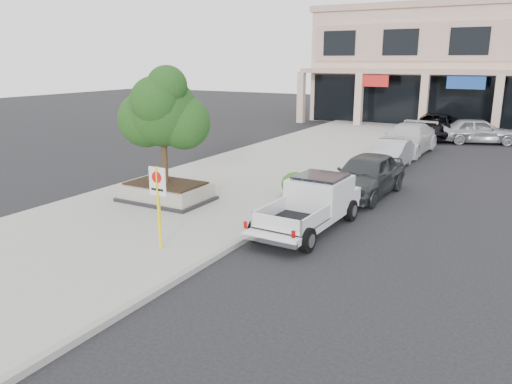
% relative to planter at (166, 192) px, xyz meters
% --- Properties ---
extents(ground, '(120.00, 120.00, 0.00)m').
position_rel_planter_xyz_m(ground, '(6.07, -2.03, -0.48)').
color(ground, black).
rests_on(ground, ground).
extents(sidewalk, '(8.00, 52.00, 0.15)m').
position_rel_planter_xyz_m(sidewalk, '(0.57, 3.97, -0.40)').
color(sidewalk, gray).
rests_on(sidewalk, ground).
extents(curb, '(0.20, 52.00, 0.15)m').
position_rel_planter_xyz_m(curb, '(4.52, 3.97, -0.40)').
color(curb, gray).
rests_on(curb, ground).
extents(planter, '(3.20, 2.20, 0.68)m').
position_rel_planter_xyz_m(planter, '(0.00, 0.00, 0.00)').
color(planter, black).
rests_on(planter, sidewalk).
extents(planter_tree, '(2.90, 2.55, 4.00)m').
position_rel_planter_xyz_m(planter_tree, '(0.13, 0.15, 2.94)').
color(planter_tree, '#301C12').
rests_on(planter_tree, planter).
extents(no_parking_sign, '(0.55, 0.09, 2.30)m').
position_rel_planter_xyz_m(no_parking_sign, '(2.98, -3.89, 1.16)').
color(no_parking_sign, yellow).
rests_on(no_parking_sign, sidewalk).
extents(hedge, '(1.10, 0.99, 0.93)m').
position_rel_planter_xyz_m(hedge, '(3.93, 2.85, 0.14)').
color(hedge, '#1A4814').
rests_on(hedge, sidewalk).
extents(pickup_truck, '(2.06, 5.15, 1.60)m').
position_rel_planter_xyz_m(pickup_truck, '(5.72, -0.12, 0.32)').
color(pickup_truck, silver).
rests_on(pickup_truck, ground).
extents(curb_car_a, '(2.24, 4.97, 1.65)m').
position_rel_planter_xyz_m(curb_car_a, '(6.04, 4.84, 0.35)').
color(curb_car_a, '#2A2D2F').
rests_on(curb_car_a, ground).
extents(curb_car_b, '(1.51, 4.20, 1.38)m').
position_rel_planter_xyz_m(curb_car_b, '(5.55, 10.36, 0.21)').
color(curb_car_b, '#A3A5AB').
rests_on(curb_car_b, ground).
extents(curb_car_c, '(2.64, 5.85, 1.66)m').
position_rel_planter_xyz_m(curb_car_c, '(5.33, 14.80, 0.36)').
color(curb_car_c, silver).
rests_on(curb_car_c, ground).
extents(curb_car_d, '(2.87, 5.97, 1.64)m').
position_rel_planter_xyz_m(curb_car_d, '(5.58, 21.51, 0.35)').
color(curb_car_d, black).
rests_on(curb_car_d, ground).
extents(lot_car_a, '(5.10, 3.40, 1.61)m').
position_rel_planter_xyz_m(lot_car_a, '(8.44, 20.60, 0.33)').
color(lot_car_a, '#999DA1').
rests_on(lot_car_a, ground).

